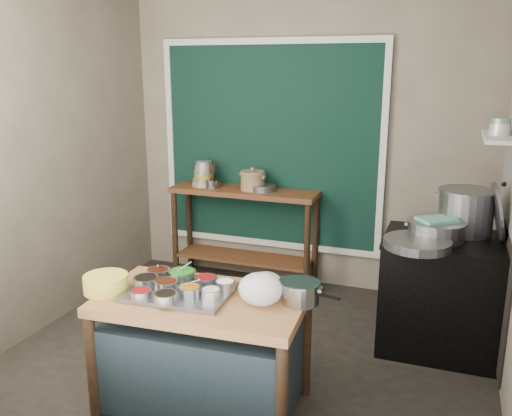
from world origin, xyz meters
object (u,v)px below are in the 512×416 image
(back_counter, at_px, (244,236))
(ceramic_crock, at_px, (253,182))
(stock_pot, at_px, (466,211))
(stove_block, at_px, (444,296))
(condiment_tray, at_px, (179,292))
(steamer, at_px, (436,230))
(prep_table, at_px, (203,352))
(yellow_basin, at_px, (106,283))
(saucepan, at_px, (300,292))
(utensil_cup, at_px, (213,184))

(back_counter, relative_size, ceramic_crock, 5.89)
(stock_pot, bearing_deg, stove_block, -117.99)
(condiment_tray, height_order, steamer, steamer)
(ceramic_crock, xyz_separation_m, stock_pot, (1.91, -0.54, 0.01))
(prep_table, distance_m, stove_block, 1.90)
(stove_block, distance_m, steamer, 0.53)
(yellow_basin, height_order, steamer, steamer)
(prep_table, xyz_separation_m, steamer, (1.29, 1.25, 0.57))
(back_counter, height_order, condiment_tray, back_counter)
(saucepan, distance_m, utensil_cup, 2.33)
(steamer, bearing_deg, prep_table, -135.86)
(yellow_basin, bearing_deg, back_counter, 88.01)
(ceramic_crock, relative_size, steamer, 0.58)
(utensil_cup, xyz_separation_m, ceramic_crock, (0.40, 0.05, 0.04))
(prep_table, bearing_deg, steamer, 40.90)
(yellow_basin, bearing_deg, stock_pot, 37.91)
(back_counter, relative_size, yellow_basin, 5.29)
(ceramic_crock, distance_m, steamer, 1.88)
(condiment_tray, bearing_deg, steamer, 41.38)
(stove_block, height_order, saucepan, saucepan)
(utensil_cup, bearing_deg, prep_table, -67.38)
(yellow_basin, height_order, utensil_cup, utensil_cup)
(prep_table, distance_m, steamer, 1.89)
(back_counter, xyz_separation_m, utensil_cup, (-0.31, -0.05, 0.52))
(yellow_basin, distance_m, stock_pot, 2.64)
(ceramic_crock, bearing_deg, stock_pot, -15.70)
(ceramic_crock, height_order, stock_pot, stock_pot)
(stove_block, height_order, condiment_tray, stove_block)
(prep_table, relative_size, yellow_basin, 4.56)
(stove_block, bearing_deg, stock_pot, 62.01)
(prep_table, xyz_separation_m, condiment_tray, (-0.14, -0.01, 0.39))
(utensil_cup, relative_size, ceramic_crock, 0.56)
(stove_block, relative_size, steamer, 2.11)
(saucepan, bearing_deg, ceramic_crock, 129.99)
(stove_block, relative_size, saucepan, 3.75)
(ceramic_crock, bearing_deg, saucepan, -62.11)
(prep_table, relative_size, stove_block, 1.39)
(saucepan, height_order, stock_pot, stock_pot)
(yellow_basin, height_order, saucepan, saucepan)
(prep_table, xyz_separation_m, yellow_basin, (-0.59, -0.13, 0.43))
(back_counter, height_order, stove_block, back_counter)
(condiment_tray, xyz_separation_m, saucepan, (0.73, 0.14, 0.05))
(yellow_basin, relative_size, utensil_cup, 2.00)
(prep_table, relative_size, back_counter, 0.86)
(utensil_cup, height_order, ceramic_crock, ceramic_crock)
(saucepan, distance_m, steamer, 1.34)
(back_counter, relative_size, steamer, 3.40)
(yellow_basin, bearing_deg, utensil_cup, 96.32)
(back_counter, bearing_deg, utensil_cup, -170.52)
(yellow_basin, xyz_separation_m, stock_pot, (2.08, 1.62, 0.24))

